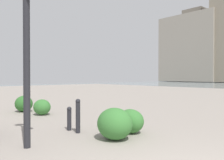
{
  "coord_description": "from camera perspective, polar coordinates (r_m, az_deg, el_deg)",
  "views": [
    {
      "loc": [
        -1.14,
        2.88,
        1.5
      ],
      "look_at": [
        7.83,
        -5.1,
        1.31
      ],
      "focal_mm": 37.37,
      "sensor_mm": 36.0,
      "label": 1
    }
  ],
  "objects": [
    {
      "name": "building_highrise",
      "position": [
        77.25,
        19.62,
        7.19
      ],
      "size": [
        17.7,
        13.35,
        22.13
      ],
      "color": "#9E9384",
      "rests_on": "ground"
    },
    {
      "name": "lamppost",
      "position": [
        5.27,
        -20.2,
        12.12
      ],
      "size": [
        0.98,
        0.28,
        3.76
      ],
      "color": "#232328",
      "rests_on": "ground"
    },
    {
      "name": "bollard_near",
      "position": [
        6.28,
        -8.33,
        -8.52
      ],
      "size": [
        0.13,
        0.13,
        0.9
      ],
      "color": "#232328",
      "rests_on": "ground"
    },
    {
      "name": "bollard_mid",
      "position": [
        6.64,
        -10.42,
        -9.1
      ],
      "size": [
        0.13,
        0.13,
        0.66
      ],
      "color": "#232328",
      "rests_on": "ground"
    },
    {
      "name": "shrub_low",
      "position": [
        9.48,
        -16.75,
        -6.37
      ],
      "size": [
        0.71,
        0.64,
        0.6
      ],
      "color": "#387533",
      "rests_on": "ground"
    },
    {
      "name": "shrub_round",
      "position": [
        6.25,
        4.53,
        -10.0
      ],
      "size": [
        0.74,
        0.67,
        0.63
      ],
      "color": "#387533",
      "rests_on": "ground"
    },
    {
      "name": "shrub_wide",
      "position": [
        5.6,
        0.66,
        -10.65
      ],
      "size": [
        0.88,
        0.8,
        0.75
      ],
      "color": "#387533",
      "rests_on": "ground"
    },
    {
      "name": "shrub_tall",
      "position": [
        10.58,
        -20.78,
        -5.45
      ],
      "size": [
        0.79,
        0.72,
        0.68
      ],
      "color": "#2D6628",
      "rests_on": "ground"
    }
  ]
}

